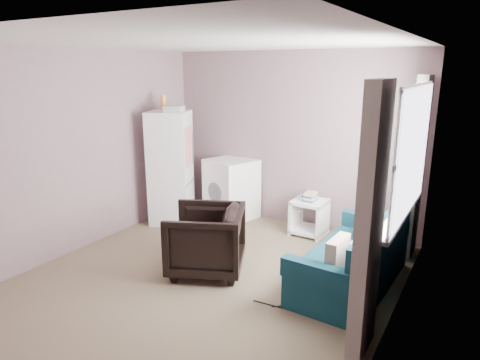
{
  "coord_description": "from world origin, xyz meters",
  "views": [
    {
      "loc": [
        2.49,
        -3.52,
        2.27
      ],
      "look_at": [
        0.05,
        0.6,
        1.0
      ],
      "focal_mm": 32.0,
      "sensor_mm": 36.0,
      "label": 1
    }
  ],
  "objects_px": {
    "fridge": "(171,167)",
    "sofa": "(355,262)",
    "armchair": "(206,237)",
    "washing_machine": "(231,187)",
    "side_table": "(309,215)"
  },
  "relations": [
    {
      "from": "washing_machine",
      "to": "sofa",
      "type": "xyz_separation_m",
      "value": [
        2.28,
        -1.19,
        -0.2
      ]
    },
    {
      "from": "sofa",
      "to": "side_table",
      "type": "bearing_deg",
      "value": 133.7
    },
    {
      "from": "washing_machine",
      "to": "sofa",
      "type": "height_order",
      "value": "washing_machine"
    },
    {
      "from": "fridge",
      "to": "sofa",
      "type": "relative_size",
      "value": 1.08
    },
    {
      "from": "armchair",
      "to": "side_table",
      "type": "xyz_separation_m",
      "value": [
        0.59,
        1.65,
        -0.13
      ]
    },
    {
      "from": "side_table",
      "to": "sofa",
      "type": "bearing_deg",
      "value": -49.61
    },
    {
      "from": "armchair",
      "to": "sofa",
      "type": "distance_m",
      "value": 1.65
    },
    {
      "from": "armchair",
      "to": "sofa",
      "type": "xyz_separation_m",
      "value": [
        1.56,
        0.51,
        -0.14
      ]
    },
    {
      "from": "armchair",
      "to": "washing_machine",
      "type": "xyz_separation_m",
      "value": [
        -0.71,
        1.7,
        0.06
      ]
    },
    {
      "from": "washing_machine",
      "to": "sofa",
      "type": "distance_m",
      "value": 2.58
    },
    {
      "from": "fridge",
      "to": "sofa",
      "type": "bearing_deg",
      "value": -35.55
    },
    {
      "from": "side_table",
      "to": "sofa",
      "type": "xyz_separation_m",
      "value": [
        0.97,
        -1.14,
        -0.01
      ]
    },
    {
      "from": "fridge",
      "to": "side_table",
      "type": "height_order",
      "value": "fridge"
    },
    {
      "from": "fridge",
      "to": "washing_machine",
      "type": "relative_size",
      "value": 2.07
    },
    {
      "from": "side_table",
      "to": "fridge",
      "type": "bearing_deg",
      "value": -164.26
    }
  ]
}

